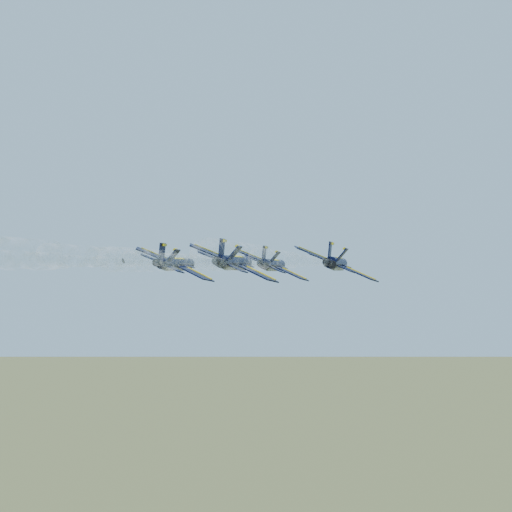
% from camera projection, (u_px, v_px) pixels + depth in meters
% --- Properties ---
extents(jet_lead, '(10.81, 14.75, 4.87)m').
position_uv_depth(jet_lead, '(273.00, 265.00, 112.83)').
color(jet_lead, black).
extents(jet_left, '(10.81, 14.75, 4.87)m').
position_uv_depth(jet_left, '(177.00, 264.00, 103.37)').
color(jet_left, black).
extents(jet_right, '(10.81, 14.75, 4.87)m').
position_uv_depth(jet_right, '(337.00, 263.00, 99.36)').
color(jet_right, black).
extents(jet_slot, '(10.81, 14.75, 4.87)m').
position_uv_depth(jet_slot, '(235.00, 262.00, 91.51)').
color(jet_slot, black).
extents(smoke_trail_lead, '(2.62, 52.43, 2.41)m').
position_uv_depth(smoke_trail_lead, '(187.00, 259.00, 73.17)').
color(smoke_trail_lead, white).
extents(smoke_trail_left, '(2.62, 52.43, 2.41)m').
position_uv_depth(smoke_trail_left, '(18.00, 257.00, 63.70)').
color(smoke_trail_left, white).
extents(smoke_trail_right, '(2.62, 52.43, 2.41)m').
position_uv_depth(smoke_trail_right, '(273.00, 256.00, 59.69)').
color(smoke_trail_right, white).
extents(smoke_trail_slot, '(2.62, 52.43, 2.41)m').
position_uv_depth(smoke_trail_slot, '(84.00, 253.00, 51.84)').
color(smoke_trail_slot, white).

